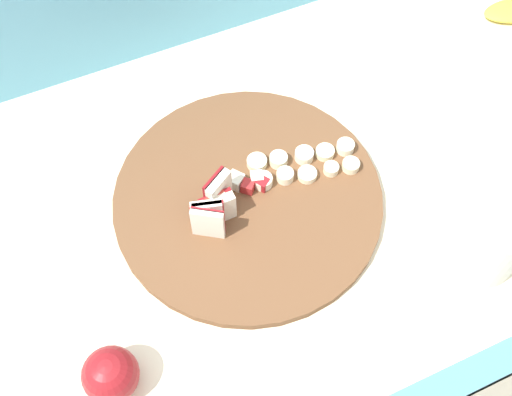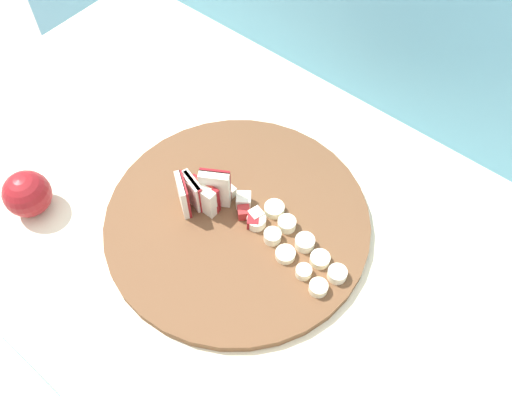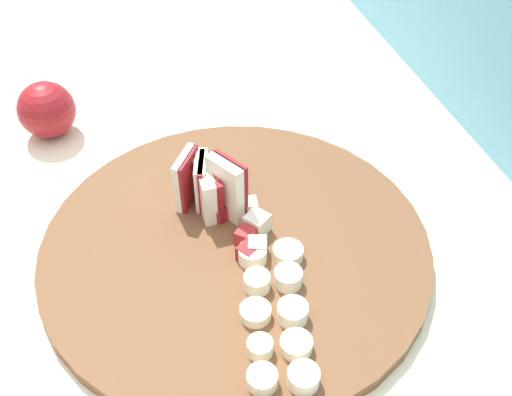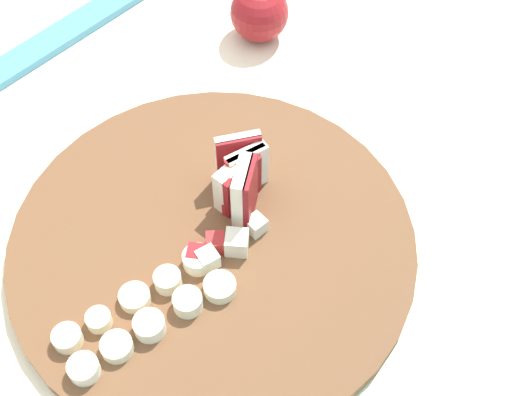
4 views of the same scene
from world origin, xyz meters
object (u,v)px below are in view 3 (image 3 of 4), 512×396
object	(u,v)px
banana_slice_rows	(276,307)
apple_wedge_fan	(208,185)
whole_apple	(47,110)
cutting_board	(236,246)
apple_dice_pile	(248,229)

from	to	relation	value
banana_slice_rows	apple_wedge_fan	bearing A→B (deg)	-169.86
apple_wedge_fan	whole_apple	xyz separation A→B (m)	(-0.20, -0.16, -0.01)
cutting_board	apple_wedge_fan	bearing A→B (deg)	-167.01
apple_dice_pile	whole_apple	distance (m)	0.31
apple_dice_pile	banana_slice_rows	bearing A→B (deg)	-0.24
apple_wedge_fan	apple_dice_pile	world-z (taller)	apple_wedge_fan
apple_wedge_fan	apple_dice_pile	size ratio (longest dim) A/B	0.87
apple_wedge_fan	whole_apple	bearing A→B (deg)	-141.32
whole_apple	banana_slice_rows	bearing A→B (deg)	28.01
cutting_board	banana_slice_rows	bearing A→B (deg)	8.34
apple_wedge_fan	banana_slice_rows	size ratio (longest dim) A/B	0.45
cutting_board	whole_apple	xyz separation A→B (m)	(-0.25, -0.17, 0.03)
banana_slice_rows	whole_apple	bearing A→B (deg)	-151.99
apple_wedge_fan	apple_dice_pile	bearing A→B (deg)	27.22
cutting_board	apple_dice_pile	world-z (taller)	apple_dice_pile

